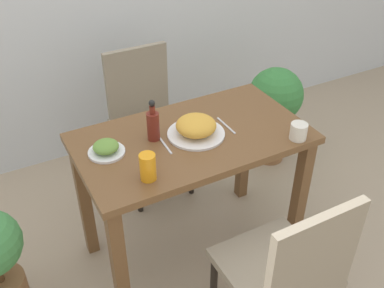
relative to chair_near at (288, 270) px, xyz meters
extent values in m
plane|color=tan|center=(-0.06, 0.69, -0.52)|extent=(16.00, 16.00, 0.00)
cube|color=brown|center=(-0.06, 0.69, 0.24)|extent=(1.10, 0.62, 0.04)
cube|color=brown|center=(-0.56, 0.43, -0.15)|extent=(0.06, 0.06, 0.73)
cube|color=brown|center=(0.44, 0.43, -0.15)|extent=(0.06, 0.06, 0.73)
cube|color=brown|center=(-0.56, 0.95, -0.15)|extent=(0.06, 0.06, 0.73)
cube|color=brown|center=(0.44, 0.95, -0.15)|extent=(0.06, 0.06, 0.73)
cube|color=gray|center=(0.00, 0.08, -0.07)|extent=(0.42, 0.42, 0.04)
cube|color=gray|center=(0.00, -0.11, 0.17)|extent=(0.40, 0.04, 0.44)
cylinder|color=black|center=(0.18, 0.26, -0.30)|extent=(0.03, 0.03, 0.43)
cylinder|color=black|center=(-0.18, 0.26, -0.30)|extent=(0.03, 0.03, 0.43)
cube|color=gray|center=(-0.02, 1.30, -0.07)|extent=(0.42, 0.42, 0.04)
cube|color=gray|center=(-0.02, 1.49, 0.17)|extent=(0.40, 0.04, 0.44)
cylinder|color=black|center=(-0.20, 1.12, -0.30)|extent=(0.03, 0.03, 0.43)
cylinder|color=black|center=(0.16, 1.12, -0.30)|extent=(0.03, 0.03, 0.43)
cylinder|color=black|center=(-0.20, 1.48, -0.30)|extent=(0.03, 0.03, 0.43)
cylinder|color=black|center=(0.16, 1.48, -0.30)|extent=(0.03, 0.03, 0.43)
cylinder|color=white|center=(-0.04, 0.69, 0.26)|extent=(0.27, 0.27, 0.01)
ellipsoid|color=gold|center=(-0.04, 0.69, 0.31)|extent=(0.19, 0.19, 0.08)
cylinder|color=white|center=(-0.46, 0.75, 0.26)|extent=(0.17, 0.17, 0.01)
ellipsoid|color=olive|center=(-0.46, 0.75, 0.29)|extent=(0.12, 0.12, 0.05)
cylinder|color=silver|center=(0.36, 0.44, 0.30)|extent=(0.08, 0.08, 0.08)
cylinder|color=orange|center=(-0.37, 0.50, 0.32)|extent=(0.07, 0.07, 0.12)
cylinder|color=maroon|center=(-0.23, 0.75, 0.32)|extent=(0.06, 0.06, 0.14)
cylinder|color=maroon|center=(-0.23, 0.75, 0.41)|extent=(0.03, 0.03, 0.04)
sphere|color=black|center=(-0.23, 0.75, 0.45)|extent=(0.03, 0.03, 0.03)
cube|color=silver|center=(-0.21, 0.69, 0.26)|extent=(0.02, 0.17, 0.00)
cube|color=silver|center=(0.13, 0.69, 0.26)|extent=(0.01, 0.16, 0.00)
cylinder|color=brown|center=(0.84, 1.20, -0.40)|extent=(0.21, 0.21, 0.22)
cylinder|color=brown|center=(0.84, 1.20, -0.24)|extent=(0.04, 0.04, 0.11)
sphere|color=#387F3D|center=(0.84, 1.20, 0.00)|extent=(0.37, 0.37, 0.37)
camera|label=1|loc=(-0.89, -0.86, 1.43)|focal=42.00mm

